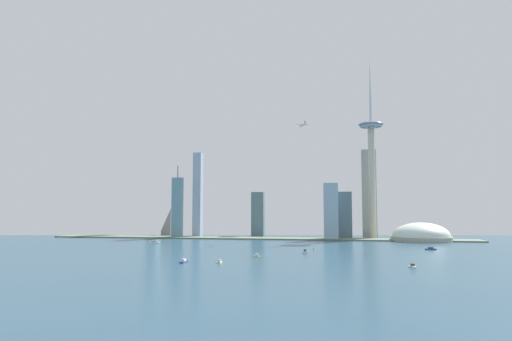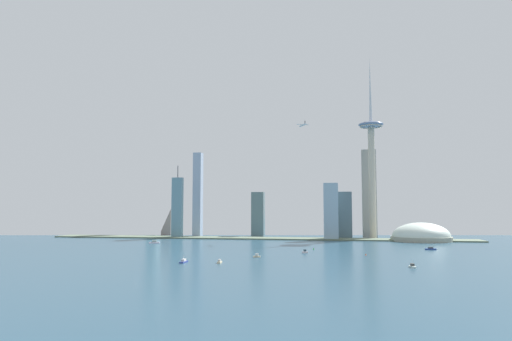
# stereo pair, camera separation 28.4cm
# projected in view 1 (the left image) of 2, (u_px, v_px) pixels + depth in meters

# --- Properties ---
(ground_plane) EXTENTS (6000.00, 6000.00, 0.00)m
(ground_plane) POSITION_uv_depth(u_px,v_px,m) (136.00, 280.00, 369.12)
(ground_plane) COLOR #26485C
(waterfront_pier) EXTENTS (810.99, 55.16, 2.29)m
(waterfront_pier) POSITION_uv_depth(u_px,v_px,m) (256.00, 238.00, 880.57)
(waterfront_pier) COLOR #5F6F59
(waterfront_pier) RESTS_ON ground
(observation_tower) EXTENTS (47.52, 47.52, 350.24)m
(observation_tower) POSITION_uv_depth(u_px,v_px,m) (371.00, 151.00, 886.87)
(observation_tower) COLOR beige
(observation_tower) RESTS_ON ground
(stadium_dome) EXTENTS (104.82, 104.82, 49.20)m
(stadium_dome) POSITION_uv_depth(u_px,v_px,m) (421.00, 237.00, 818.31)
(stadium_dome) COLOR #A1A28E
(stadium_dome) RESTS_ON ground
(skyscraper_0) EXTENTS (20.63, 12.01, 142.84)m
(skyscraper_0) POSITION_uv_depth(u_px,v_px,m) (177.00, 207.00, 917.77)
(skyscraper_0) COLOR #6590A2
(skyscraper_0) RESTS_ON ground
(skyscraper_1) EXTENTS (26.52, 17.93, 104.62)m
(skyscraper_1) POSITION_uv_depth(u_px,v_px,m) (331.00, 211.00, 854.95)
(skyscraper_1) COLOR #97B4C9
(skyscraper_1) RESTS_ON ground
(skyscraper_2) EXTENTS (26.02, 20.87, 91.73)m
(skyscraper_2) POSITION_uv_depth(u_px,v_px,m) (258.00, 214.00, 968.41)
(skyscraper_2) COLOR slate
(skyscraper_2) RESTS_ON ground
(skyscraper_3) EXTENTS (21.65, 27.31, 173.83)m
(skyscraper_3) POSITION_uv_depth(u_px,v_px,m) (154.00, 196.00, 1041.87)
(skyscraper_3) COLOR #98BABD
(skyscraper_3) RESTS_ON ground
(skyscraper_4) EXTENTS (25.74, 18.27, 89.66)m
(skyscraper_4) POSITION_uv_depth(u_px,v_px,m) (345.00, 215.00, 890.00)
(skyscraper_4) COLOR slate
(skyscraper_4) RESTS_ON ground
(skyscraper_5) EXTENTS (16.74, 17.88, 171.41)m
(skyscraper_5) POSITION_uv_depth(u_px,v_px,m) (198.00, 195.00, 944.23)
(skyscraper_5) COLOR #9CAEC8
(skyscraper_5) RESTS_ON ground
(skyscraper_6) EXTENTS (22.11, 23.17, 63.86)m
(skyscraper_6) POSITION_uv_depth(u_px,v_px,m) (168.00, 220.00, 1011.19)
(skyscraper_6) COLOR gray
(skyscraper_6) RESTS_ON ground
(skyscraper_7) EXTENTS (27.94, 12.01, 174.20)m
(skyscraper_7) POSITION_uv_depth(u_px,v_px,m) (369.00, 193.00, 913.94)
(skyscraper_7) COLOR gray
(skyscraper_7) RESTS_ON ground
(boat_0) EXTENTS (8.65, 3.68, 4.45)m
(boat_0) POSITION_uv_depth(u_px,v_px,m) (257.00, 256.00, 545.82)
(boat_0) COLOR beige
(boat_0) RESTS_ON ground
(boat_1) EXTENTS (7.73, 5.19, 4.72)m
(boat_1) POSITION_uv_depth(u_px,v_px,m) (305.00, 252.00, 596.82)
(boat_1) COLOR white
(boat_1) RESTS_ON ground
(boat_2) EXTENTS (3.76, 10.26, 3.95)m
(boat_2) POSITION_uv_depth(u_px,v_px,m) (220.00, 262.00, 486.95)
(boat_2) COLOR beige
(boat_2) RESTS_ON ground
(boat_3) EXTENTS (17.84, 10.42, 4.65)m
(boat_3) POSITION_uv_depth(u_px,v_px,m) (154.00, 242.00, 766.61)
(boat_3) COLOR white
(boat_3) RESTS_ON ground
(boat_4) EXTENTS (15.04, 6.70, 4.01)m
(boat_4) POSITION_uv_depth(u_px,v_px,m) (431.00, 249.00, 643.99)
(boat_4) COLOR #294690
(boat_4) RESTS_ON ground
(boat_6) EXTENTS (6.12, 11.45, 8.16)m
(boat_6) POSITION_uv_depth(u_px,v_px,m) (413.00, 266.00, 449.10)
(boat_6) COLOR white
(boat_6) RESTS_ON ground
(boat_7) EXTENTS (4.84, 17.10, 8.51)m
(boat_7) POSITION_uv_depth(u_px,v_px,m) (184.00, 261.00, 492.24)
(boat_7) COLOR navy
(boat_7) RESTS_ON ground
(channel_buoy_0) EXTENTS (1.72, 1.72, 2.06)m
(channel_buoy_0) POSITION_uv_depth(u_px,v_px,m) (366.00, 254.00, 568.87)
(channel_buoy_0) COLOR #E54C19
(channel_buoy_0) RESTS_ON ground
(channel_buoy_1) EXTENTS (1.95, 1.95, 2.60)m
(channel_buoy_1) POSITION_uv_depth(u_px,v_px,m) (314.00, 249.00, 647.81)
(channel_buoy_1) COLOR green
(channel_buoy_1) RESTS_ON ground
(airplane) EXTENTS (22.26, 24.74, 7.98)m
(airplane) POSITION_uv_depth(u_px,v_px,m) (303.00, 125.00, 877.34)
(airplane) COLOR silver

